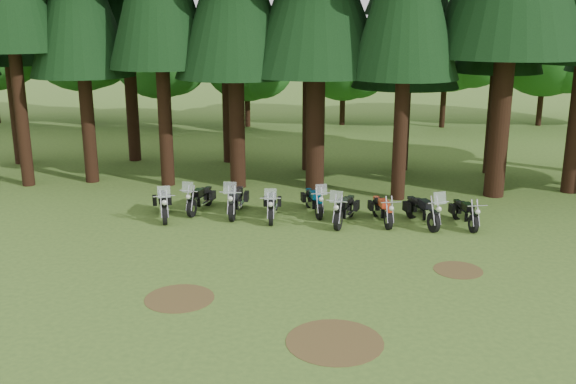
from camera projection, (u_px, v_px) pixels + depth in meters
name	position (u px, v px, depth m)	size (l,w,h in m)	color
ground	(300.00, 272.00, 18.19)	(120.00, 120.00, 0.00)	#3F5F24
decid_1	(83.00, 36.00, 42.65)	(7.91, 7.69, 9.88)	black
decid_2	(162.00, 51.00, 41.52)	(6.72, 6.53, 8.40)	black
decid_3	(250.00, 58.00, 41.55)	(6.12, 5.95, 7.65)	black
decid_4	(347.00, 60.00, 42.28)	(5.93, 5.76, 7.41)	black
decid_5	(454.00, 31.00, 40.71)	(8.45, 8.21, 10.56)	black
decid_6	(552.00, 47.00, 41.74)	(7.06, 6.86, 8.82)	black
dirt_patch_0	(179.00, 298.00, 16.49)	(1.80, 1.80, 0.01)	#4C3D1E
dirt_patch_1	(458.00, 270.00, 18.34)	(1.40, 1.40, 0.01)	#4C3D1E
dirt_patch_2	(335.00, 342.00, 14.27)	(2.20, 2.20, 0.01)	#4C3D1E
motorcycle_0	(163.00, 205.00, 23.03)	(1.01, 2.30, 1.47)	black
motorcycle_1	(200.00, 199.00, 23.86)	(0.71, 2.20, 1.39)	black
motorcycle_2	(236.00, 201.00, 23.44)	(0.45, 2.41, 1.52)	black
motorcycle_3	(272.00, 206.00, 22.95)	(0.45, 2.22, 1.40)	black
motorcycle_4	(314.00, 201.00, 23.58)	(0.88, 2.16, 1.37)	black
motorcycle_5	(344.00, 210.00, 22.42)	(0.91, 2.31, 1.46)	black
motorcycle_6	(382.00, 210.00, 22.52)	(0.60, 2.13, 0.87)	black
motorcycle_7	(422.00, 211.00, 22.24)	(1.11, 2.29, 1.48)	black
motorcycle_8	(465.00, 214.00, 22.18)	(0.56, 2.08, 0.85)	black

